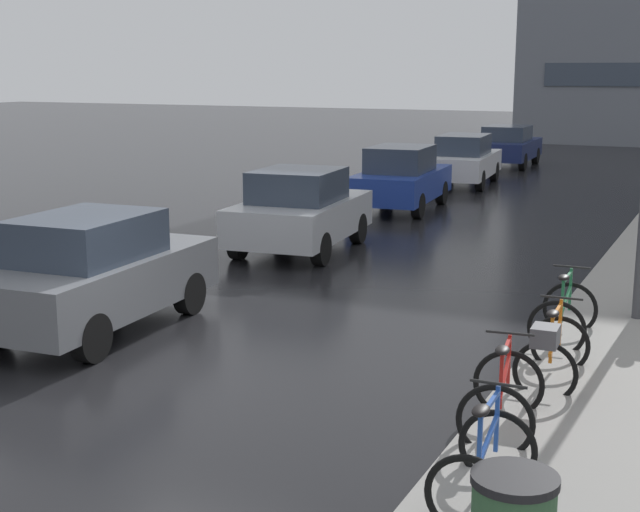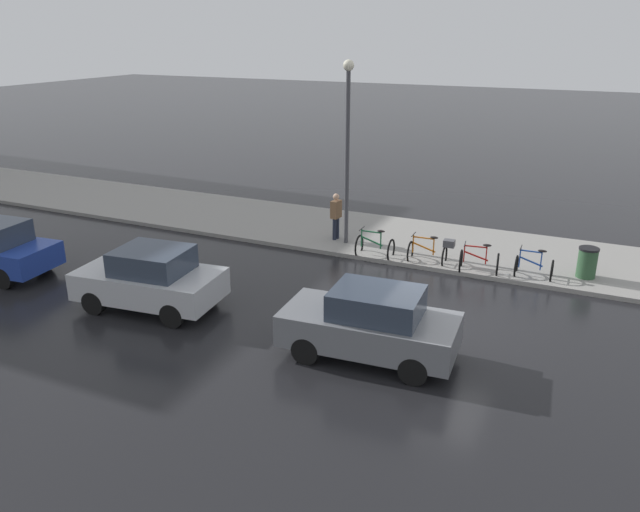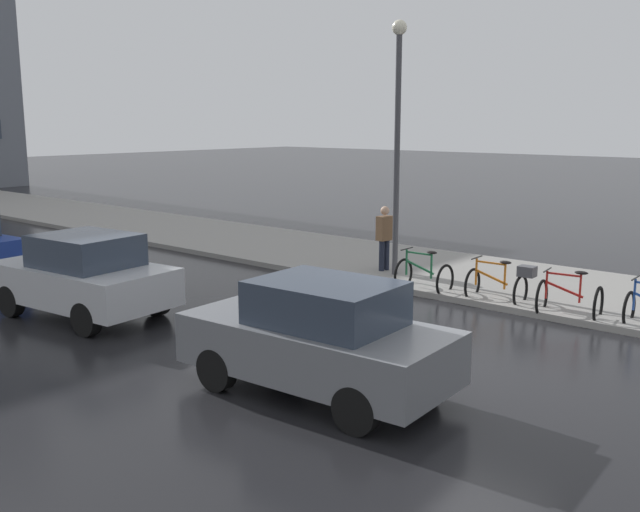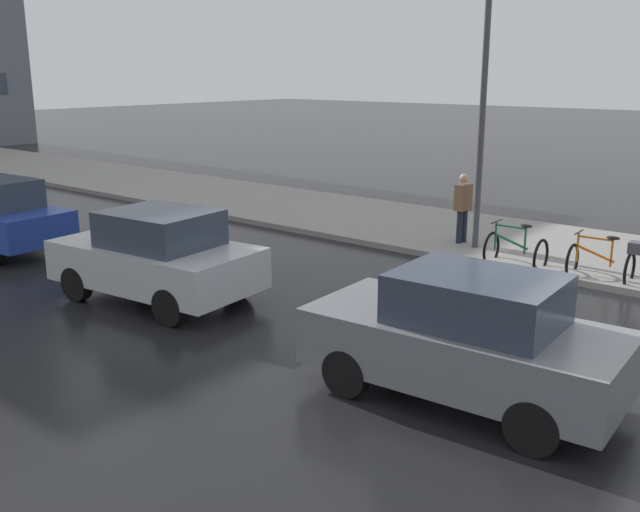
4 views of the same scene
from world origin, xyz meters
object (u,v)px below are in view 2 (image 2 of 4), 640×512
Objects in this scene: trash_bin at (587,265)px; streetlamp at (348,136)px; bicycle_farthest at (375,247)px; bicycle_third at (432,251)px; pedestrian at (336,215)px; bicycle_nearest at (534,268)px; car_silver at (150,279)px; bicycle_second at (479,262)px; car_grey at (371,324)px.

streetlamp is at bearing 90.47° from trash_bin.
streetlamp is at bearing 59.61° from bicycle_farthest.
pedestrian is at bearing 77.80° from bicycle_third.
streetlamp is 8.36m from trash_bin.
bicycle_nearest is at bearing -94.68° from streetlamp.
bicycle_third is 1.86m from bicycle_farthest.
streetlamp is (0.58, 3.19, 3.30)m from bicycle_third.
car_silver is at bearing 124.89° from bicycle_nearest.
bicycle_second is at bearing -96.54° from bicycle_third.
bicycle_second is at bearing 105.34° from trash_bin.
car_grey and car_silver have the same top height.
bicycle_nearest is at bearing -55.11° from car_silver.
car_silver is 7.43m from pedestrian.
car_silver reaches higher than bicycle_third.
car_grey is 3.85× the size of trash_bin.
bicycle_nearest is 3.09m from bicycle_third.
trash_bin is at bearing -67.92° from bicycle_nearest.
bicycle_farthest is (-0.27, 4.93, 0.02)m from bicycle_nearest.
bicycle_farthest is (-0.20, 1.85, -0.08)m from bicycle_third.
bicycle_nearest is 0.18× the size of streetlamp.
bicycle_third is 0.35× the size of car_grey.
car_silver is (-6.09, 7.50, 0.42)m from bicycle_second.
streetlamp is (-0.21, -0.47, 2.80)m from pedestrian.
car_grey is 1.02× the size of car_silver.
pedestrian reaches higher than bicycle_farthest.
bicycle_second is 1.53m from bicycle_third.
bicycle_second reaches higher than bicycle_nearest.
bicycle_nearest is at bearing 112.08° from trash_bin.
bicycle_nearest is 0.27× the size of car_grey.
trash_bin is (0.82, -2.99, 0.12)m from bicycle_second.
car_silver is 3.77× the size of trash_bin.
trash_bin reaches higher than bicycle_third.
car_silver is (-6.06, 4.14, 0.42)m from bicycle_farthest.
bicycle_second is 1.05× the size of bicycle_farthest.
pedestrian reaches higher than car_grey.
car_grey is (-6.15, 1.22, 0.42)m from bicycle_second.
pedestrian is at bearing 83.90° from bicycle_nearest.
bicycle_farthest is at bearing 90.50° from bicycle_second.
car_grey reaches higher than bicycle_farthest.
car_silver is (0.07, 6.28, -0.00)m from car_grey.
bicycle_nearest is 1.03× the size of trash_bin.
streetlamp is (6.84, -2.80, 2.97)m from car_silver.
pedestrian is (0.72, 6.75, 0.61)m from bicycle_nearest.
car_silver is at bearing 136.26° from bicycle_third.
trash_bin is at bearing -82.37° from bicycle_farthest.
trash_bin reaches higher than bicycle_second.
streetlamp is (0.79, 1.34, 3.39)m from bicycle_farthest.
bicycle_second is 9.67m from car_silver.
car_silver is 2.25× the size of pedestrian.
pedestrian is at bearing 29.07° from car_grey.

